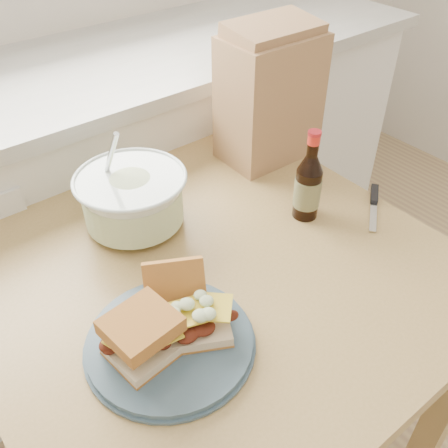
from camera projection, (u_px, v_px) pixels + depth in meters
cabinet_run at (79, 210)px, 1.65m from camera, size 2.50×0.64×0.94m
dining_table at (209, 301)px, 1.09m from camera, size 0.94×0.94×0.77m
plate at (170, 342)px, 0.86m from camera, size 0.29×0.29×0.02m
sandwich_left at (142, 336)px, 0.81m from camera, size 0.12×0.11×0.08m
sandwich_right at (188, 307)px, 0.86m from camera, size 0.15×0.20×0.10m
coleslaw_bowl at (133, 201)px, 1.08m from camera, size 0.24×0.24×0.24m
beer_bottle at (308, 186)px, 1.10m from camera, size 0.06×0.06×0.22m
knife at (374, 200)px, 1.18m from camera, size 0.15×0.12×0.01m
paper_bag at (270, 99)px, 1.26m from camera, size 0.25×0.17×0.32m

